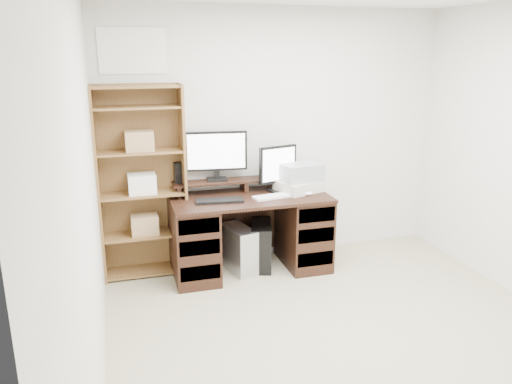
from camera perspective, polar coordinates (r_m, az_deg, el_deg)
name	(u,v)px	position (r m, az deg, el deg)	size (l,w,h in m)	color
room	(374,186)	(3.27, 13.31, 0.70)	(3.54, 4.04, 2.54)	tan
desk	(250,232)	(4.85, -0.70, -4.58)	(1.50, 0.70, 0.75)	black
riser_shelf	(244,181)	(4.90, -1.37, 1.21)	(1.40, 0.22, 0.12)	black
monitor_wide	(216,153)	(4.82, -4.57, 4.46)	(0.60, 0.17, 0.47)	black
monitor_small	(278,167)	(4.86, 2.51, 2.90)	(0.40, 0.20, 0.45)	black
speaker	(179,173)	(4.79, -8.83, 2.21)	(0.08, 0.08, 0.20)	black
keyboard_black	(220,201)	(4.57, -4.19, -0.99)	(0.44, 0.15, 0.02)	black
keyboard_white	(276,196)	(4.71, 2.33, -0.47)	(0.45, 0.14, 0.02)	white
mouse	(308,194)	(4.79, 5.97, -0.18)	(0.08, 0.06, 0.03)	white
printer	(300,186)	(4.92, 5.08, 0.73)	(0.44, 0.33, 0.11)	beige
basket	(301,172)	(4.89, 5.12, 2.30)	(0.39, 0.28, 0.17)	#8F9599
tower_silver	(239,249)	(4.89, -2.00, -6.51)	(0.20, 0.44, 0.44)	#B4B6BB
tower_black	(261,245)	(4.97, 0.59, -6.08)	(0.31, 0.49, 0.45)	black
bookshelf	(142,181)	(4.74, -12.93, 1.23)	(0.80, 0.30, 1.80)	brown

